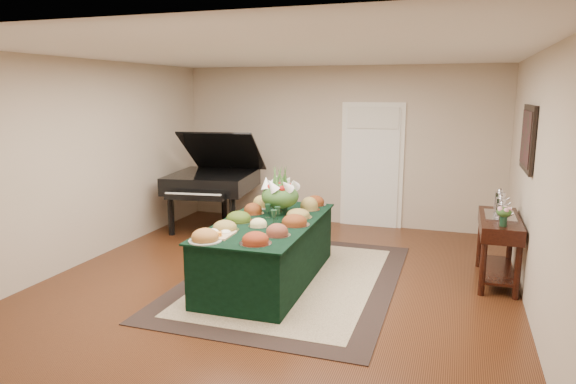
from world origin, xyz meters
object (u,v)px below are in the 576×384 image
(grand_piano, at_px, (213,181))
(mahogany_sideboard, at_px, (499,232))
(floral_centerpiece, at_px, (280,191))
(buffet_table, at_px, (268,251))

(grand_piano, distance_m, mahogany_sideboard, 4.55)
(floral_centerpiece, xyz_separation_m, grand_piano, (-1.77, 1.63, -0.23))
(buffet_table, xyz_separation_m, mahogany_sideboard, (2.63, 0.86, 0.24))
(mahogany_sideboard, bearing_deg, buffet_table, -161.96)
(floral_centerpiece, bearing_deg, grand_piano, 137.35)
(grand_piano, height_order, mahogany_sideboard, grand_piano)
(buffet_table, xyz_separation_m, floral_centerpiece, (0.01, 0.40, 0.66))
(floral_centerpiece, distance_m, grand_piano, 2.42)
(buffet_table, height_order, floral_centerpiece, floral_centerpiece)
(buffet_table, xyz_separation_m, grand_piano, (-1.76, 2.03, 0.44))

